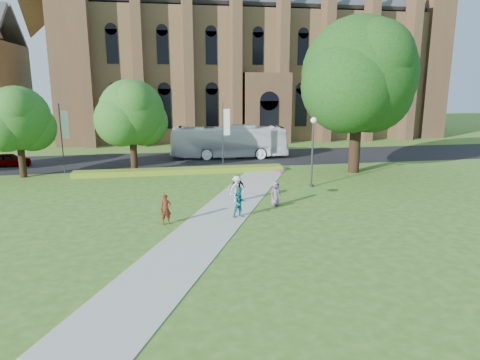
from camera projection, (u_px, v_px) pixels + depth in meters
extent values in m
plane|color=#3A5F1C|center=(226.00, 218.00, 24.89)|extent=(160.00, 160.00, 0.00)
cube|color=black|center=(197.00, 159.00, 44.08)|extent=(160.00, 10.00, 0.02)
cube|color=#B2B2A8|center=(224.00, 212.00, 25.85)|extent=(15.58, 28.54, 0.04)
cube|color=#AFBB25|center=(181.00, 171.00, 37.16)|extent=(18.00, 1.40, 0.45)
cube|color=brown|center=(252.00, 78.00, 63.15)|extent=(52.00, 16.00, 17.00)
cube|color=brown|center=(67.00, 59.00, 51.70)|extent=(3.50, 3.50, 21.00)
cube|color=brown|center=(433.00, 63.00, 60.29)|extent=(3.50, 3.50, 21.00)
cube|color=brown|center=(267.00, 108.00, 55.40)|extent=(6.00, 2.50, 9.00)
cylinder|color=#38383D|center=(312.00, 155.00, 31.92)|extent=(0.14, 0.14, 4.80)
sphere|color=white|center=(314.00, 120.00, 31.34)|extent=(0.44, 0.44, 0.44)
cylinder|color=#38383D|center=(311.00, 186.00, 32.43)|extent=(0.36, 0.36, 0.15)
cylinder|color=#332114|center=(355.00, 135.00, 37.00)|extent=(0.96, 0.96, 6.60)
sphere|color=#133E10|center=(359.00, 74.00, 35.88)|extent=(9.60, 9.60, 9.60)
cylinder|color=#332114|center=(21.00, 154.00, 35.27)|extent=(0.56, 0.56, 3.85)
sphere|color=#265218|center=(17.00, 118.00, 34.62)|extent=(5.20, 5.20, 5.20)
cylinder|color=#332114|center=(133.00, 149.00, 37.30)|extent=(0.60, 0.60, 4.12)
sphere|color=#265218|center=(131.00, 112.00, 36.60)|extent=(5.60, 5.60, 5.60)
cylinder|color=#38383D|center=(223.00, 135.00, 39.17)|extent=(0.10, 0.10, 6.00)
cube|color=white|center=(227.00, 122.00, 38.96)|extent=(0.60, 0.02, 2.40)
cylinder|color=#38383D|center=(62.00, 139.00, 36.71)|extent=(0.10, 0.10, 6.00)
cube|color=white|center=(65.00, 125.00, 36.51)|extent=(0.60, 0.02, 2.40)
imported|color=silver|center=(229.00, 142.00, 44.69)|extent=(12.37, 3.93, 3.39)
imported|color=gray|center=(10.00, 160.00, 40.17)|extent=(3.68, 1.49, 1.25)
imported|color=#552013|center=(166.00, 209.00, 23.56)|extent=(0.63, 0.44, 1.67)
imported|color=#176973|center=(240.00, 203.00, 24.70)|extent=(0.98, 0.83, 1.76)
imported|color=silver|center=(237.00, 189.00, 27.91)|extent=(1.31, 1.09, 1.76)
imported|color=black|center=(237.00, 188.00, 28.08)|extent=(1.13, 0.72, 1.78)
imported|color=slate|center=(276.00, 194.00, 27.17)|extent=(0.86, 0.69, 1.53)
imported|color=#D89898|center=(278.00, 176.00, 27.06)|extent=(1.02, 1.02, 0.68)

